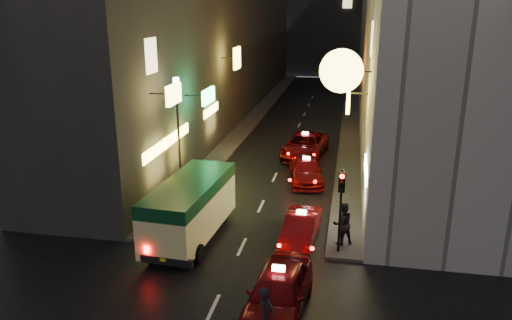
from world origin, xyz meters
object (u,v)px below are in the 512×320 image
Objects in this scene: taxi_near at (278,289)px; lamp_post at (178,131)px; minibus at (190,203)px; pedestrian_crossing at (266,313)px; traffic_light at (341,194)px.

lamp_post is (-6.39, 8.88, 2.80)m from taxi_near.
minibus is 5.01m from lamp_post.
pedestrian_crossing is (4.35, -6.30, -0.60)m from minibus.
lamp_post is at bearing 40.28° from pedestrian_crossing.
traffic_light is at bearing 67.41° from taxi_near.
minibus is at bearing -65.53° from lamp_post.
traffic_light reaches higher than taxi_near.
traffic_light is (1.81, 4.36, 1.76)m from taxi_near.
taxi_near is 2.80× the size of pedestrian_crossing.
traffic_light is 9.42m from lamp_post.
minibus is 7.69m from pedestrian_crossing.
lamp_post is at bearing 125.71° from taxi_near.
pedestrian_crossing is at bearing -95.18° from taxi_near.
lamp_post is at bearing 114.47° from minibus.
pedestrian_crossing is at bearing -55.37° from minibus.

